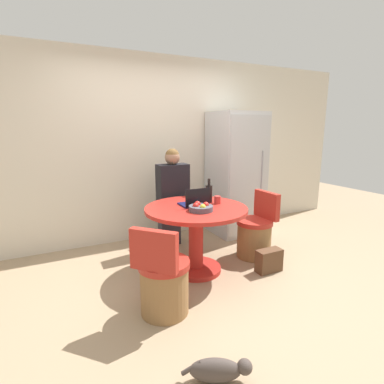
{
  "coord_description": "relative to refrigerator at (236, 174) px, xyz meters",
  "views": [
    {
      "loc": [
        -1.38,
        -2.57,
        1.61
      ],
      "look_at": [
        0.07,
        0.36,
        0.9
      ],
      "focal_mm": 28.0,
      "sensor_mm": 36.0,
      "label": 1
    }
  ],
  "objects": [
    {
      "name": "ground_plane",
      "position": [
        -1.22,
        -1.18,
        -0.92
      ],
      "size": [
        12.0,
        12.0,
        0.0
      ],
      "primitive_type": "plane",
      "color": "#9E8466"
    },
    {
      "name": "chair_right_side",
      "position": [
        -0.3,
        -0.9,
        -0.63
      ],
      "size": [
        0.45,
        0.45,
        0.82
      ],
      "rotation": [
        0.0,
        0.0,
        -1.54
      ],
      "color": "olive",
      "rests_on": "ground_plane"
    },
    {
      "name": "person_seated",
      "position": [
        -1.12,
        -0.14,
        -0.18
      ],
      "size": [
        0.4,
        0.37,
        1.35
      ],
      "rotation": [
        0.0,
        0.0,
        3.14
      ],
      "color": "#2D2D38",
      "rests_on": "ground_plane"
    },
    {
      "name": "laptop",
      "position": [
        -1.14,
        -0.86,
        -0.12
      ],
      "size": [
        0.29,
        0.23,
        0.21
      ],
      "rotation": [
        0.0,
        0.0,
        3.14
      ],
      "color": "#141947",
      "rests_on": "dining_table"
    },
    {
      "name": "fruit_bowl",
      "position": [
        -1.18,
        -1.08,
        -0.13
      ],
      "size": [
        0.25,
        0.25,
        0.09
      ],
      "color": "#4C4C56",
      "rests_on": "dining_table"
    },
    {
      "name": "chair_near_left_corner",
      "position": [
        -1.77,
        -1.52,
        -0.63
      ],
      "size": [
        0.52,
        0.52,
        0.82
      ],
      "rotation": [
        0.0,
        0.0,
        2.33
      ],
      "color": "olive",
      "rests_on": "ground_plane"
    },
    {
      "name": "handbag",
      "position": [
        -0.42,
        -1.31,
        -0.79
      ],
      "size": [
        0.3,
        0.14,
        0.26
      ],
      "color": "brown",
      "rests_on": "ground_plane"
    },
    {
      "name": "coffee_cup",
      "position": [
        -0.86,
        -0.9,
        -0.12
      ],
      "size": [
        0.07,
        0.07,
        0.09
      ],
      "color": "#B2332D",
      "rests_on": "dining_table"
    },
    {
      "name": "bottle",
      "position": [
        -0.92,
        -0.8,
        -0.05
      ],
      "size": [
        0.08,
        0.08,
        0.28
      ],
      "color": "black",
      "rests_on": "dining_table"
    },
    {
      "name": "dining_table",
      "position": [
        -1.15,
        -0.93,
        -0.39
      ],
      "size": [
        1.13,
        1.13,
        0.75
      ],
      "color": "#B2261E",
      "rests_on": "ground_plane"
    },
    {
      "name": "refrigerator",
      "position": [
        0.0,
        0.0,
        0.0
      ],
      "size": [
        0.7,
        0.72,
        1.83
      ],
      "color": "silver",
      "rests_on": "ground_plane"
    },
    {
      "name": "cat",
      "position": [
        -1.72,
        -2.36,
        -0.83
      ],
      "size": [
        0.42,
        0.26,
        0.16
      ],
      "rotation": [
        0.0,
        0.0,
        5.81
      ],
      "color": "#473D38",
      "rests_on": "ground_plane"
    },
    {
      "name": "wall_back",
      "position": [
        -1.22,
        0.4,
        0.38
      ],
      "size": [
        7.0,
        0.06,
        2.6
      ],
      "color": "beige",
      "rests_on": "ground_plane"
    }
  ]
}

